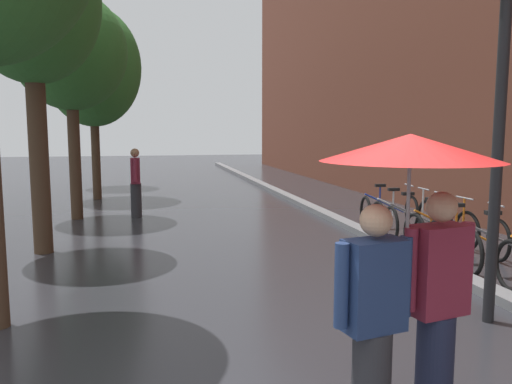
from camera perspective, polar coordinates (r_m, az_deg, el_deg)
name	(u,v)px	position (r m, az deg, el deg)	size (l,w,h in m)	color
kerb_strip	(311,207)	(13.46, 6.25, -1.74)	(0.30, 36.00, 0.12)	slate
street_tree_1	(31,3)	(9.48, -24.16, 18.95)	(2.24, 2.24, 5.57)	#473323
street_tree_2	(70,52)	(12.69, -20.32, 14.66)	(2.57, 2.57, 5.26)	#473323
street_tree_3	(92,67)	(16.13, -18.05, 13.30)	(2.85, 2.85, 5.74)	#473323
street_tree_4	(93,81)	(19.54, -17.97, 11.85)	(2.49, 2.49, 5.14)	#473323
parked_bicycle_2	(504,250)	(8.16, 26.30, -5.93)	(1.16, 0.83, 0.96)	black
parked_bicycle_3	(468,239)	(8.72, 22.87, -4.96)	(1.17, 0.85, 0.96)	black
parked_bicycle_4	(441,230)	(9.30, 20.26, -4.11)	(1.10, 0.72, 0.96)	black
parked_bicycle_5	(417,223)	(9.92, 17.80, -3.34)	(1.15, 0.81, 0.96)	black
parked_bicycle_6	(402,216)	(10.54, 16.25, -2.68)	(1.13, 0.77, 0.96)	black
parked_bicycle_7	(389,211)	(11.19, 14.81, -2.08)	(1.16, 0.84, 0.96)	black
couple_under_umbrella	(408,235)	(3.49, 16.88, -4.66)	(1.18, 1.18, 2.08)	#2D2D33
street_lamp_post	(500,116)	(5.93, 25.91, 7.76)	(0.24, 0.24, 3.80)	black
pedestrian_walking_midground	(136,182)	(12.52, -13.48, 1.09)	(0.26, 0.59, 1.66)	#2D2D33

